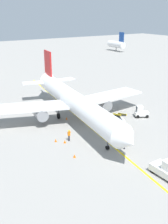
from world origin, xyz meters
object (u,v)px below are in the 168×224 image
belt_loader_forward_hold (118,118)px  safety_cone_nose_left (67,118)px  ground_crew_wing_walker (69,135)px  safety_cone_tail_area (65,142)px  safety_cone_nose_right (56,140)px  pushback_tug (168,169)px  baggage_tug_near_wing (141,112)px  safety_cone_wingtip_left (74,156)px  safety_cone_wingtip_right (70,131)px  airliner (73,101)px  ground_crew_marshaller (125,143)px

belt_loader_forward_hold → safety_cone_nose_left: (-6.68, 5.91, -0.56)m
ground_crew_wing_walker → safety_cone_tail_area: 1.13m
safety_cone_nose_right → safety_cone_tail_area: (0.92, -1.05, 0.00)m
pushback_tug → belt_loader_forward_hold: size_ratio=0.71×
baggage_tug_near_wing → safety_cone_wingtip_left: bearing=-161.0°
ground_crew_wing_walker → safety_cone_wingtip_right: bearing=58.8°
safety_cone_wingtip_left → pushback_tug: bearing=-55.0°
pushback_tug → baggage_tug_near_wing: pushback_tug is taller
safety_cone_nose_left → baggage_tug_near_wing: bearing=-27.5°
ground_crew_wing_walker → airliner: bearing=55.1°
baggage_tug_near_wing → ground_crew_marshaller: 12.75m
baggage_tug_near_wing → safety_cone_nose_left: 13.17m
belt_loader_forward_hold → ground_crew_marshaller: bearing=-124.3°
belt_loader_forward_hold → ground_crew_marshaller: (-5.27, -7.72, 0.13)m
baggage_tug_near_wing → safety_cone_nose_left: baggage_tug_near_wing is taller
pushback_tug → belt_loader_forward_hold: 16.51m
ground_crew_marshaller → safety_cone_nose_left: 13.72m
baggage_tug_near_wing → ground_crew_wing_walker: baggage_tug_near_wing is taller
airliner → safety_cone_nose_left: size_ratio=80.23×
safety_cone_nose_right → safety_cone_tail_area: 1.39m
ground_crew_marshaller → safety_cone_wingtip_right: size_ratio=3.86×
belt_loader_forward_hold → ground_crew_marshaller: size_ratio=2.99×
ground_crew_wing_walker → baggage_tug_near_wing: bearing=5.1°
ground_crew_marshaller → safety_cone_wingtip_left: ground_crew_marshaller is taller
baggage_tug_near_wing → safety_cone_nose_left: (-11.67, 6.07, -0.71)m
safety_cone_nose_right → baggage_tug_near_wing: bearing=2.0°
pushback_tug → safety_cone_wingtip_left: 11.57m
belt_loader_forward_hold → safety_cone_wingtip_right: bearing=174.1°
ground_crew_wing_walker → safety_cone_nose_right: 2.05m
safety_cone_nose_left → safety_cone_tail_area: bearing=-120.8°
safety_cone_nose_left → safety_cone_wingtip_left: size_ratio=1.00×
safety_cone_nose_left → safety_cone_wingtip_right: same height
safety_cone_nose_left → safety_cone_wingtip_left: bearing=-114.8°
baggage_tug_near_wing → safety_cone_wingtip_right: baggage_tug_near_wing is taller
ground_crew_wing_walker → safety_cone_nose_left: (3.75, 7.45, -0.69)m
belt_loader_forward_hold → ground_crew_wing_walker: size_ratio=2.99×
pushback_tug → safety_cone_wingtip_right: pushback_tug is taller
belt_loader_forward_hold → safety_cone_tail_area: belt_loader_forward_hold is taller
belt_loader_forward_hold → safety_cone_wingtip_left: 13.65m
airliner → safety_cone_nose_right: (-6.51, -6.03, -3.20)m
safety_cone_wingtip_left → safety_cone_tail_area: 4.37m
ground_crew_wing_walker → safety_cone_tail_area: ground_crew_wing_walker is taller
safety_cone_wingtip_left → safety_cone_wingtip_right: 7.73m
airliner → ground_crew_wing_walker: airliner is taller
ground_crew_marshaller → safety_cone_tail_area: (-6.01, 5.91, -0.69)m
pushback_tug → ground_crew_marshaller: pushback_tug is taller
baggage_tug_near_wing → ground_crew_marshaller: size_ratio=1.61×
airliner → safety_cone_wingtip_right: 6.30m
safety_cone_nose_left → ground_crew_marshaller: bearing=-84.1°
safety_cone_nose_left → ground_crew_wing_walker: bearing=-116.7°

